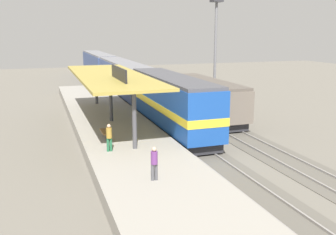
# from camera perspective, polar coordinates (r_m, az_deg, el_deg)

# --- Properties ---
(ground_plane) EXTENTS (120.00, 120.00, 0.00)m
(ground_plane) POSITION_cam_1_polar(r_m,az_deg,el_deg) (33.53, 2.73, -1.14)
(ground_plane) COLOR #666056
(track_near) EXTENTS (3.20, 110.00, 0.16)m
(track_near) POSITION_cam_1_polar(r_m,az_deg,el_deg) (32.86, -0.52, -1.36)
(track_near) COLOR #565249
(track_near) RESTS_ON ground
(track_far) EXTENTS (3.20, 110.00, 0.16)m
(track_far) POSITION_cam_1_polar(r_m,az_deg,el_deg) (34.54, 6.75, -0.74)
(track_far) COLOR #565249
(track_far) RESTS_ON ground
(platform) EXTENTS (6.00, 44.00, 0.90)m
(platform) POSITION_cam_1_polar(r_m,az_deg,el_deg) (31.66, -8.45, -1.26)
(platform) COLOR gray
(platform) RESTS_ON ground
(station_canopy) EXTENTS (5.20, 18.00, 4.70)m
(station_canopy) POSITION_cam_1_polar(r_m,az_deg,el_deg) (30.84, -8.67, 6.08)
(station_canopy) COLOR #47474C
(station_canopy) RESTS_ON platform
(platform_bench) EXTENTS (0.44, 1.70, 0.50)m
(platform_bench) POSITION_cam_1_polar(r_m,az_deg,el_deg) (26.38, -9.49, -2.14)
(platform_bench) COLOR #333338
(platform_bench) RESTS_ON platform
(locomotive) EXTENTS (2.93, 14.43, 4.44)m
(locomotive) POSITION_cam_1_polar(r_m,az_deg,el_deg) (30.70, 0.51, 2.18)
(locomotive) COLOR #28282D
(locomotive) RESTS_ON track_near
(passenger_carriage_front) EXTENTS (2.90, 20.00, 4.24)m
(passenger_carriage_front) POSITION_cam_1_polar(r_m,az_deg,el_deg) (47.88, -6.66, 5.81)
(passenger_carriage_front) COLOR #28282D
(passenger_carriage_front) RESTS_ON track_near
(passenger_carriage_rear) EXTENTS (2.90, 20.00, 4.24)m
(passenger_carriage_rear) POSITION_cam_1_polar(r_m,az_deg,el_deg) (68.26, -10.42, 7.75)
(passenger_carriage_rear) COLOR #28282D
(passenger_carriage_rear) RESTS_ON track_near
(freight_car) EXTENTS (2.80, 12.00, 3.54)m
(freight_car) POSITION_cam_1_polar(r_m,az_deg,el_deg) (35.47, 5.79, 2.84)
(freight_car) COLOR #28282D
(freight_car) RESTS_ON track_far
(light_mast) EXTENTS (1.10, 1.10, 11.70)m
(light_mast) POSITION_cam_1_polar(r_m,az_deg,el_deg) (40.85, 7.20, 13.17)
(light_mast) COLOR slate
(light_mast) RESTS_ON ground
(person_waiting) EXTENTS (0.34, 0.34, 1.71)m
(person_waiting) POSITION_cam_1_polar(r_m,az_deg,el_deg) (18.66, -2.08, -6.65)
(person_waiting) COLOR #4C4C51
(person_waiting) RESTS_ON platform
(person_walking) EXTENTS (0.34, 0.34, 1.71)m
(person_walking) POSITION_cam_1_polar(r_m,az_deg,el_deg) (23.34, -8.82, -2.79)
(person_walking) COLOR #23603D
(person_walking) RESTS_ON platform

